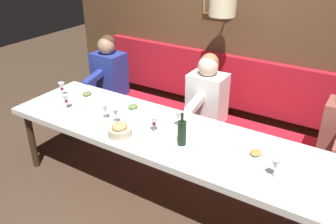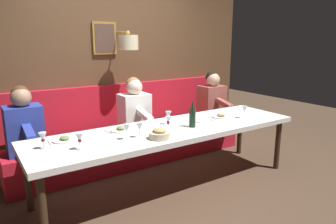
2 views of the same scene
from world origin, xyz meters
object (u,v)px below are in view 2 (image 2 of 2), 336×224
diner_middle (24,123)px  wine_glass_2 (43,137)px  wine_glass_3 (168,120)px  wine_bottle (192,117)px  wine_glass_0 (127,129)px  wine_glass_4 (79,138)px  dining_table (171,132)px  wine_glass_1 (139,127)px  wine_glass_5 (168,115)px  bread_bowl (159,134)px  diner_near (134,108)px  wine_glass_6 (244,109)px  diner_nearest (212,98)px

diner_middle → wine_glass_2: 0.83m
wine_glass_3 → wine_bottle: 0.31m
wine_glass_0 → wine_glass_4: (-0.03, 0.50, -0.00)m
dining_table → wine_glass_1: 0.52m
wine_glass_5 → bread_bowl: size_ratio=0.75×
diner_middle → wine_glass_4: 1.08m
diner_near → bread_bowl: bearing=165.1°
wine_glass_0 → wine_glass_6: size_ratio=1.00×
diner_nearest → wine_glass_4: (-1.03, 2.51, 0.04)m
wine_glass_2 → wine_bottle: (-0.16, -1.63, 0.00)m
diner_middle → wine_glass_5: diner_middle is taller
wine_glass_1 → wine_glass_3: bearing=-81.6°
wine_glass_6 → wine_glass_0: bearing=88.8°
wine_glass_0 → wine_bottle: wine_bottle is taller
wine_glass_1 → wine_glass_4: size_ratio=1.00×
bread_bowl → diner_nearest: bearing=-56.3°
wine_glass_2 → diner_near: bearing=-59.1°
wine_glass_1 → bread_bowl: bearing=-131.5°
wine_glass_3 → bread_bowl: size_ratio=0.75×
wine_glass_2 → wine_bottle: size_ratio=0.55×
wine_glass_2 → wine_glass_6: size_ratio=1.00×
diner_nearest → dining_table: bearing=122.2°
wine_glass_1 → wine_glass_2: (0.18, 0.92, -0.00)m
bread_bowl → wine_glass_4: bearing=81.5°
diner_middle → wine_glass_0: size_ratio=4.82×
wine_glass_1 → wine_glass_4: same height
dining_table → diner_near: bearing=0.9°
wine_glass_6 → wine_glass_4: bearing=89.9°
wine_glass_6 → bread_bowl: 1.37m
wine_glass_1 → wine_bottle: (0.02, -0.71, -0.00)m
diner_middle → wine_glass_2: (-0.82, -0.04, 0.04)m
wine_glass_3 → wine_glass_6: (-0.08, -1.13, 0.00)m
diner_nearest → bread_bowl: bearing=123.7°
wine_glass_5 → wine_glass_0: bearing=110.2°
wine_glass_2 → bread_bowl: wine_glass_2 is taller
diner_near → wine_glass_4: bearing=133.1°
wine_glass_4 → diner_nearest: bearing=-67.7°
diner_near → wine_glass_4: diner_near is taller
diner_near → bread_bowl: (-1.15, 0.30, -0.03)m
diner_nearest → wine_glass_0: bearing=116.3°
wine_glass_0 → wine_glass_5: 0.72m
wine_glass_4 → wine_glass_5: (0.28, -1.17, 0.00)m
dining_table → diner_nearest: size_ratio=4.10×
wine_glass_4 → dining_table: bearing=-82.5°
wine_glass_1 → bread_bowl: size_ratio=0.75×
dining_table → diner_near: diner_near is taller
dining_table → wine_glass_0: 0.65m
wine_glass_2 → bread_bowl: bearing=-106.7°
wine_glass_3 → wine_glass_4: (-0.08, 1.03, 0.00)m
wine_glass_2 → wine_glass_4: bearing=-126.1°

